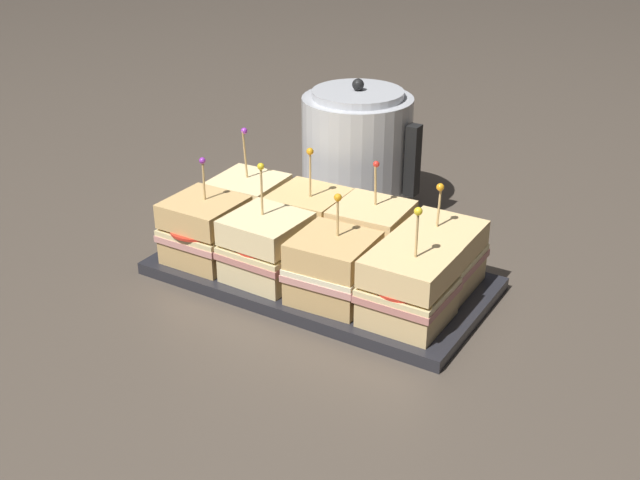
{
  "coord_description": "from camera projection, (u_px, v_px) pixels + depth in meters",
  "views": [
    {
      "loc": [
        0.54,
        -0.89,
        0.58
      ],
      "look_at": [
        0.0,
        0.0,
        0.07
      ],
      "focal_mm": 45.0,
      "sensor_mm": 36.0,
      "label": 1
    }
  ],
  "objects": [
    {
      "name": "sandwich_back_far_right",
      "position": [
        440.0,
        255.0,
        1.13
      ],
      "size": [
        0.11,
        0.11,
        0.15
      ],
      "color": "#DBB77A",
      "rests_on": "serving_platter"
    },
    {
      "name": "sandwich_front_center_left",
      "position": [
        267.0,
        247.0,
        1.14
      ],
      "size": [
        0.11,
        0.11,
        0.17
      ],
      "color": "beige",
      "rests_on": "serving_platter"
    },
    {
      "name": "sandwich_front_center_right",
      "position": [
        333.0,
        268.0,
        1.09
      ],
      "size": [
        0.11,
        0.11,
        0.15
      ],
      "color": "tan",
      "rests_on": "serving_platter"
    },
    {
      "name": "sandwich_back_center_left",
      "position": [
        309.0,
        220.0,
        1.23
      ],
      "size": [
        0.11,
        0.11,
        0.17
      ],
      "color": "tan",
      "rests_on": "serving_platter"
    },
    {
      "name": "kettle_steel",
      "position": [
        357.0,
        152.0,
        1.38
      ],
      "size": [
        0.21,
        0.19,
        0.23
      ],
      "color": "#B7BABF",
      "rests_on": "ground_plane"
    },
    {
      "name": "serving_platter",
      "position": [
        320.0,
        276.0,
        1.19
      ],
      "size": [
        0.49,
        0.25,
        0.02
      ],
      "color": "#232328",
      "rests_on": "ground_plane"
    },
    {
      "name": "sandwich_front_far_left",
      "position": [
        205.0,
        230.0,
        1.2
      ],
      "size": [
        0.11,
        0.11,
        0.16
      ],
      "color": "tan",
      "rests_on": "serving_platter"
    },
    {
      "name": "ground_plane",
      "position": [
        320.0,
        281.0,
        1.19
      ],
      "size": [
        6.0,
        6.0,
        0.0
      ],
      "primitive_type": "plane",
      "color": "#4C4238"
    },
    {
      "name": "sandwich_back_far_left",
      "position": [
        249.0,
        205.0,
        1.28
      ],
      "size": [
        0.11,
        0.11,
        0.17
      ],
      "color": "beige",
      "rests_on": "serving_platter"
    },
    {
      "name": "sandwich_front_far_right",
      "position": [
        408.0,
        288.0,
        1.04
      ],
      "size": [
        0.11,
        0.11,
        0.16
      ],
      "color": "#DBB77A",
      "rests_on": "serving_platter"
    },
    {
      "name": "sandwich_back_center_right",
      "position": [
        371.0,
        236.0,
        1.18
      ],
      "size": [
        0.11,
        0.11,
        0.16
      ],
      "color": "#DBB77A",
      "rests_on": "serving_platter"
    }
  ]
}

